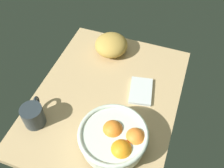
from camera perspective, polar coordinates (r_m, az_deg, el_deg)
name	(u,v)px	position (r cm, az deg, el deg)	size (l,w,h in cm)	color
ground_plane	(106,99)	(103.26, -1.30, -3.36)	(72.96, 55.53, 3.00)	tan
fruit_bowl	(115,138)	(85.93, 0.70, -11.94)	(23.17, 23.17, 10.21)	silver
bread_loaf	(111,45)	(116.29, -0.17, 8.69)	(14.80, 14.65, 8.69)	#B48E3F
napkin_folded	(141,91)	(103.70, 6.43, -1.54)	(13.37, 8.81, 1.23)	silver
mug	(33,115)	(96.47, -17.09, -6.59)	(11.80, 7.89, 8.31)	#283136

